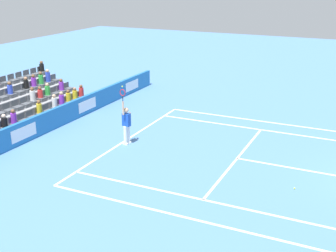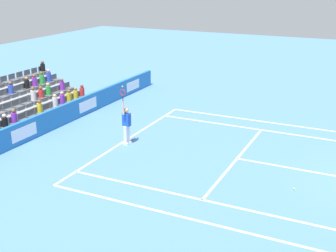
# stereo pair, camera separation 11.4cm
# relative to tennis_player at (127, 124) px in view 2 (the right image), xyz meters

# --- Properties ---
(line_baseline) EXTENTS (10.97, 0.10, 0.01)m
(line_baseline) POSITION_rel_tennis_player_xyz_m (-0.55, -0.29, -0.99)
(line_baseline) COLOR white
(line_baseline) RESTS_ON ground
(line_service) EXTENTS (8.23, 0.10, 0.01)m
(line_service) POSITION_rel_tennis_player_xyz_m (-0.55, 5.20, -0.99)
(line_service) COLOR white
(line_service) RESTS_ON ground
(line_centre_service) EXTENTS (0.10, 6.40, 0.01)m
(line_centre_service) POSITION_rel_tennis_player_xyz_m (-0.55, 8.40, -0.99)
(line_centre_service) COLOR white
(line_centre_service) RESTS_ON ground
(line_singles_sideline_left) EXTENTS (0.10, 11.89, 0.01)m
(line_singles_sideline_left) POSITION_rel_tennis_player_xyz_m (3.57, 5.65, -0.99)
(line_singles_sideline_left) COLOR white
(line_singles_sideline_left) RESTS_ON ground
(line_singles_sideline_right) EXTENTS (0.10, 11.89, 0.01)m
(line_singles_sideline_right) POSITION_rel_tennis_player_xyz_m (-4.66, 5.65, -0.99)
(line_singles_sideline_right) COLOR white
(line_singles_sideline_right) RESTS_ON ground
(line_doubles_sideline_left) EXTENTS (0.10, 11.89, 0.01)m
(line_doubles_sideline_left) POSITION_rel_tennis_player_xyz_m (4.94, 5.65, -0.99)
(line_doubles_sideline_left) COLOR white
(line_doubles_sideline_left) RESTS_ON ground
(line_doubles_sideline_right) EXTENTS (0.10, 11.89, 0.01)m
(line_doubles_sideline_right) POSITION_rel_tennis_player_xyz_m (-6.03, 5.65, -0.99)
(line_doubles_sideline_right) COLOR white
(line_doubles_sideline_right) RESTS_ON ground
(line_centre_mark) EXTENTS (0.10, 0.20, 0.01)m
(line_centre_mark) POSITION_rel_tennis_player_xyz_m (-0.55, -0.19, -0.99)
(line_centre_mark) COLOR white
(line_centre_mark) RESTS_ON ground
(sponsor_barrier) EXTENTS (20.41, 0.22, 1.06)m
(sponsor_barrier) POSITION_rel_tennis_player_xyz_m (-0.55, -4.50, -0.46)
(sponsor_barrier) COLOR #1E66AD
(sponsor_barrier) RESTS_ON ground
(tennis_player) EXTENTS (0.52, 0.38, 2.85)m
(tennis_player) POSITION_rel_tennis_player_xyz_m (0.00, 0.00, 0.00)
(tennis_player) COLOR white
(tennis_player) RESTS_ON ground
(stadium_stand) EXTENTS (8.06, 3.80, 2.59)m
(stadium_stand) POSITION_rel_tennis_player_xyz_m (-0.56, -7.42, -0.30)
(stadium_stand) COLOR gray
(stadium_stand) RESTS_ON ground
(loose_tennis_ball) EXTENTS (0.07, 0.07, 0.07)m
(loose_tennis_ball) POSITION_rel_tennis_player_xyz_m (1.35, 7.98, -0.96)
(loose_tennis_ball) COLOR #D1E533
(loose_tennis_ball) RESTS_ON ground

